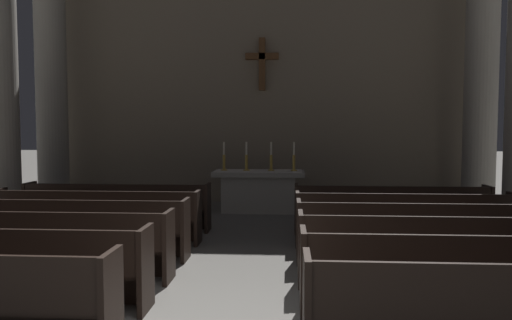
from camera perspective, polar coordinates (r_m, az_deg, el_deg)
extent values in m
cube|color=black|center=(4.72, -16.53, -15.74)|extent=(0.06, 0.50, 0.95)
cube|color=black|center=(6.65, -27.75, -12.73)|extent=(3.57, 0.04, 0.40)
cube|color=black|center=(5.68, -12.76, -12.33)|extent=(0.06, 0.50, 0.95)
cube|color=black|center=(7.34, -24.19, -9.30)|extent=(3.57, 0.40, 0.05)
cube|color=black|center=(7.09, -25.10, -7.50)|extent=(3.57, 0.05, 0.50)
cube|color=black|center=(7.54, -23.49, -10.68)|extent=(3.57, 0.04, 0.40)
cube|color=black|center=(6.66, -10.14, -9.88)|extent=(0.06, 0.50, 0.95)
cube|color=black|center=(8.26, -20.73, -7.77)|extent=(3.57, 0.40, 0.05)
cube|color=black|center=(8.01, -21.44, -6.14)|extent=(3.57, 0.05, 0.50)
cube|color=black|center=(8.47, -20.18, -9.03)|extent=(3.57, 0.04, 0.40)
cube|color=black|center=(7.67, -8.23, -8.06)|extent=(0.06, 0.50, 0.95)
cube|color=black|center=(9.22, -17.99, -6.53)|extent=(3.57, 0.40, 0.05)
cube|color=black|center=(8.97, -18.56, -5.04)|extent=(3.57, 0.05, 0.50)
cube|color=black|center=(9.42, -17.56, -7.69)|extent=(3.57, 0.04, 0.40)
cube|color=black|center=(8.69, -6.78, -6.65)|extent=(0.06, 0.50, 0.95)
cube|color=black|center=(10.19, -15.79, -5.51)|extent=(3.57, 0.40, 0.05)
cube|color=black|center=(9.94, -16.25, -4.15)|extent=(3.57, 0.05, 0.50)
cube|color=black|center=(10.40, -15.43, -6.58)|extent=(3.57, 0.04, 0.40)
cube|color=black|center=(9.71, -5.64, -5.54)|extent=(0.06, 0.50, 0.95)
cube|color=black|center=(10.91, -24.89, -4.85)|extent=(0.06, 0.50, 0.95)
cube|color=black|center=(4.46, 5.94, -16.80)|extent=(0.06, 0.50, 0.95)
cube|color=black|center=(5.84, 24.05, -12.62)|extent=(3.57, 0.40, 0.05)
cube|color=black|center=(5.57, 24.95, -10.52)|extent=(3.57, 0.05, 0.50)
cube|color=black|center=(6.07, 23.39, -14.21)|extent=(3.57, 0.04, 0.40)
cube|color=black|center=(5.46, 5.50, -12.91)|extent=(0.06, 0.50, 0.95)
cube|color=black|center=(6.81, 20.92, -10.22)|extent=(3.57, 0.40, 0.05)
cube|color=black|center=(6.54, 21.56, -8.34)|extent=(3.57, 0.05, 0.50)
cube|color=black|center=(7.03, 20.43, -11.66)|extent=(3.57, 0.04, 0.40)
cube|color=black|center=(6.48, 5.21, -10.23)|extent=(0.06, 0.50, 0.95)
cube|color=black|center=(7.80, 18.60, -8.40)|extent=(3.57, 0.40, 0.05)
cube|color=black|center=(7.53, 19.08, -6.70)|extent=(3.57, 0.05, 0.50)
cube|color=black|center=(8.01, 18.23, -9.71)|extent=(3.57, 0.04, 0.40)
cube|color=black|center=(7.51, 5.00, -8.29)|extent=(0.06, 0.50, 0.95)
cube|color=black|center=(8.80, 16.82, -6.98)|extent=(3.57, 0.40, 0.05)
cube|color=black|center=(8.54, 17.20, -5.45)|extent=(3.57, 0.05, 0.50)
cube|color=black|center=(9.02, 16.53, -8.18)|extent=(3.57, 0.04, 0.40)
cube|color=black|center=(8.55, 4.84, -6.81)|extent=(0.06, 0.50, 0.95)
cube|color=black|center=(9.82, 15.42, -5.86)|extent=(3.57, 0.40, 0.05)
cube|color=black|center=(9.56, 15.72, -4.45)|extent=(3.57, 0.05, 0.50)
cube|color=black|center=(10.03, 15.19, -6.95)|extent=(3.57, 0.04, 0.40)
cube|color=black|center=(9.59, 4.72, -5.66)|extent=(0.06, 0.50, 0.95)
cube|color=black|center=(10.31, 25.41, -5.34)|extent=(0.06, 0.50, 0.95)
cube|color=#9E998E|center=(11.88, -27.43, -6.08)|extent=(1.09, 1.09, 0.20)
cube|color=#9E998E|center=(13.89, -22.46, -4.57)|extent=(1.09, 1.09, 0.20)
cylinder|color=#9E998E|center=(13.78, -22.75, 6.95)|extent=(0.78, 0.78, 5.76)
cube|color=#9E998E|center=(13.34, 24.43, -4.96)|extent=(1.09, 1.09, 0.20)
cylinder|color=#9E998E|center=(13.22, 24.75, 7.04)|extent=(0.78, 0.78, 5.76)
cube|color=#A8A399|center=(11.91, 0.32, -3.98)|extent=(1.76, 0.72, 0.88)
cube|color=#A8A399|center=(11.85, 0.32, -1.58)|extent=(2.20, 0.90, 0.12)
cube|color=silver|center=(11.84, 0.32, -1.27)|extent=(2.09, 0.86, 0.01)
cylinder|color=#B79338|center=(11.92, -3.76, -1.16)|extent=(0.16, 0.16, 0.02)
cylinder|color=#B79338|center=(11.91, -3.76, -0.30)|extent=(0.07, 0.07, 0.38)
cylinder|color=silver|center=(11.89, -3.77, 1.37)|extent=(0.04, 0.04, 0.31)
cylinder|color=#B79338|center=(11.86, -1.12, -1.18)|extent=(0.16, 0.16, 0.02)
cylinder|color=#B79338|center=(11.85, -1.12, -0.32)|extent=(0.07, 0.07, 0.38)
cylinder|color=silver|center=(11.83, -1.13, 1.37)|extent=(0.04, 0.04, 0.31)
cylinder|color=#B79338|center=(11.83, 1.78, -1.20)|extent=(0.16, 0.16, 0.02)
cylinder|color=#B79338|center=(11.81, 1.78, -0.33)|extent=(0.07, 0.07, 0.38)
cylinder|color=silver|center=(11.80, 1.78, 1.36)|extent=(0.04, 0.04, 0.31)
cylinder|color=#B79338|center=(11.82, 4.44, -1.21)|extent=(0.16, 0.16, 0.02)
cylinder|color=#B79338|center=(11.81, 4.45, -0.34)|extent=(0.07, 0.07, 0.38)
cylinder|color=silver|center=(11.79, 4.45, 1.35)|extent=(0.04, 0.04, 0.31)
cube|color=gray|center=(13.58, 0.76, 9.57)|extent=(12.06, 0.25, 6.84)
cube|color=brown|center=(13.41, 0.72, 11.11)|extent=(0.17, 0.17, 1.40)
cube|color=brown|center=(13.44, 0.72, 12.00)|extent=(0.90, 0.17, 0.17)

